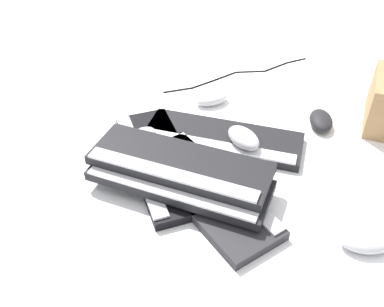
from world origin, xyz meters
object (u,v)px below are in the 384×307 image
keyboard_4 (179,164)px  mouse_5 (366,241)px  mouse_4 (148,150)px  keyboard_0 (159,161)px  mouse_3 (140,139)px  mouse_2 (321,120)px  keyboard_3 (179,181)px  keyboard_1 (205,190)px  mouse_1 (212,98)px  keyboard_2 (223,139)px  mouse_0 (243,138)px

keyboard_4 → mouse_5: 0.45m
mouse_4 → keyboard_0: bearing=0.3°
mouse_4 → mouse_5: mouse_4 is taller
keyboard_4 → mouse_3: keyboard_4 is taller
mouse_2 → mouse_3: 0.54m
keyboard_3 → mouse_4: size_ratio=4.00×
keyboard_1 → mouse_1: mouse_1 is taller
keyboard_1 → mouse_3: bearing=-20.6°
keyboard_1 → keyboard_3: bearing=21.5°
keyboard_0 → keyboard_4: (-0.08, 0.05, 0.06)m
keyboard_1 → keyboard_2: bearing=-82.4°
mouse_4 → mouse_2: bearing=22.8°
keyboard_0 → keyboard_3: size_ratio=0.97×
keyboard_1 → mouse_0: (-0.04, -0.19, 0.04)m
keyboard_3 → mouse_0: bearing=-113.9°
keyboard_1 → keyboard_3: (0.06, 0.02, 0.03)m
mouse_2 → mouse_5: same height
keyboard_0 → mouse_5: size_ratio=3.90×
keyboard_3 → mouse_5: keyboard_3 is taller
mouse_0 → mouse_1: bearing=-13.4°
keyboard_0 → mouse_1: mouse_1 is taller
keyboard_4 → mouse_3: (0.15, -0.08, -0.02)m
mouse_3 → mouse_4: 0.05m
keyboard_2 → keyboard_3: bearing=82.6°
keyboard_2 → mouse_5: 0.47m
keyboard_3 → mouse_3: bearing=-33.4°
keyboard_1 → keyboard_2: same height
keyboard_4 → mouse_0: keyboard_4 is taller
keyboard_3 → mouse_1: (0.07, -0.41, -0.02)m
mouse_1 → mouse_2: size_ratio=1.00×
mouse_5 → mouse_3: bearing=150.6°
mouse_0 → mouse_5: (-0.34, 0.21, -0.03)m
mouse_1 → mouse_2: 0.34m
mouse_3 → keyboard_0: bearing=81.4°
keyboard_3 → mouse_0: (-0.10, -0.22, 0.01)m
mouse_1 → mouse_3: 0.32m
mouse_2 → mouse_5: bearing=4.8°
keyboard_0 → mouse_4: size_ratio=3.90×
mouse_4 → keyboard_4: bearing=-41.2°
keyboard_1 → keyboard_0: bearing=-20.6°
keyboard_3 → mouse_1: size_ratio=4.00×
mouse_3 → mouse_5: (-0.59, 0.10, -0.03)m
mouse_1 → mouse_2: (-0.34, -0.01, 0.00)m
mouse_0 → mouse_2: 0.27m
keyboard_4 → keyboard_1: bearing=178.0°
mouse_3 → keyboard_1: bearing=81.3°
keyboard_0 → mouse_2: size_ratio=3.90×
keyboard_0 → mouse_5: (-0.53, 0.08, 0.01)m
mouse_3 → mouse_4: size_ratio=1.00×
keyboard_2 → keyboard_3: size_ratio=1.03×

